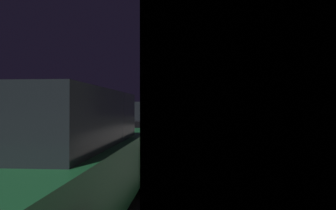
{
  "coord_description": "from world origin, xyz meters",
  "views": [
    {
      "loc": [
        4.39,
        0.09,
        1.26
      ],
      "look_at": [
        4.16,
        2.96,
        1.29
      ],
      "focal_mm": 30.04,
      "sensor_mm": 36.0,
      "label": 1
    }
  ],
  "objects_px": {
    "car_black": "(144,124)",
    "street_lamp": "(248,8)",
    "car_green": "(39,162)",
    "car_silver": "(163,117)"
  },
  "relations": [
    {
      "from": "car_green",
      "to": "car_black",
      "type": "distance_m",
      "value": 6.52
    },
    {
      "from": "car_silver",
      "to": "street_lamp",
      "type": "bearing_deg",
      "value": -73.24
    },
    {
      "from": "car_green",
      "to": "street_lamp",
      "type": "xyz_separation_m",
      "value": [
        2.88,
        3.79,
        2.85
      ]
    },
    {
      "from": "car_black",
      "to": "car_silver",
      "type": "relative_size",
      "value": 1.05
    },
    {
      "from": "street_lamp",
      "to": "car_black",
      "type": "bearing_deg",
      "value": 136.56
    },
    {
      "from": "car_silver",
      "to": "car_green",
      "type": "bearing_deg",
      "value": -89.99
    },
    {
      "from": "car_green",
      "to": "car_black",
      "type": "bearing_deg",
      "value": 90.01
    },
    {
      "from": "car_black",
      "to": "street_lamp",
      "type": "distance_m",
      "value": 4.88
    },
    {
      "from": "car_green",
      "to": "car_silver",
      "type": "bearing_deg",
      "value": 90.01
    },
    {
      "from": "car_green",
      "to": "street_lamp",
      "type": "relative_size",
      "value": 0.88
    }
  ]
}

